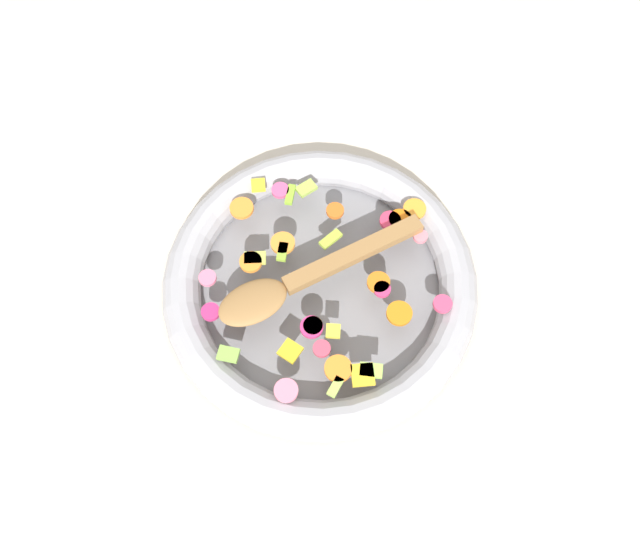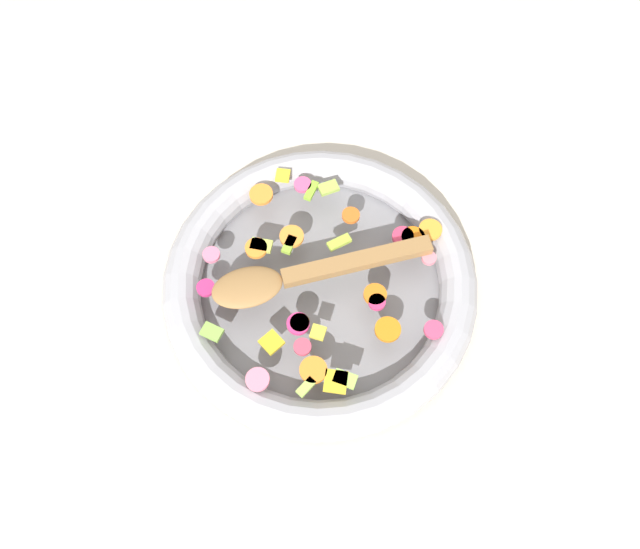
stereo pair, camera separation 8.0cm
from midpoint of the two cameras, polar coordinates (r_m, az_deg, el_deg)
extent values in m
plane|color=beige|center=(0.84, 2.69, -1.74)|extent=(4.00, 4.00, 0.00)
cylinder|color=slate|center=(0.84, 2.71, -1.58)|extent=(0.37, 0.37, 0.01)
torus|color=#9E9EA5|center=(0.82, 2.77, -1.04)|extent=(0.42, 0.42, 0.05)
cylinder|color=orange|center=(0.79, -4.62, -1.44)|extent=(0.03, 0.03, 0.01)
cylinder|color=orange|center=(0.82, 0.17, 3.21)|extent=(0.04, 0.04, 0.01)
cylinder|color=orange|center=(0.77, 1.10, -4.78)|extent=(0.03, 0.03, 0.01)
cylinder|color=orange|center=(0.79, 7.94, -2.14)|extent=(0.04, 0.04, 0.01)
cylinder|color=orange|center=(0.83, 11.22, 3.05)|extent=(0.04, 0.04, 0.01)
cylinder|color=orange|center=(0.81, -3.08, 2.13)|extent=(0.04, 0.04, 0.01)
cylinder|color=orange|center=(0.78, 9.16, -5.31)|extent=(0.04, 0.04, 0.01)
cylinder|color=orange|center=(0.85, -2.74, 7.06)|extent=(0.04, 0.04, 0.01)
cylinder|color=orange|center=(0.84, 12.73, 3.73)|extent=(0.04, 0.04, 0.01)
cylinder|color=orange|center=(0.75, 2.45, -9.05)|extent=(0.05, 0.05, 0.01)
cylinder|color=orange|center=(0.84, 5.56, 5.13)|extent=(0.03, 0.03, 0.01)
cube|color=#A3C03B|center=(0.82, 4.55, 2.67)|extent=(0.03, 0.02, 0.01)
cube|color=#9FC553|center=(0.74, 1.81, -10.59)|extent=(0.03, 0.01, 0.01)
cube|color=#88C032|center=(0.86, 1.87, 7.39)|extent=(0.03, 0.02, 0.01)
cube|color=#A0C04B|center=(0.86, 3.45, 7.67)|extent=(0.03, 0.03, 0.01)
cube|color=#BAC94E|center=(0.81, -2.62, 2.39)|extent=(0.03, 0.03, 0.01)
cube|color=#9ED252|center=(0.75, 5.39, -9.83)|extent=(0.03, 0.03, 0.01)
cube|color=#87B033|center=(0.81, -0.03, 2.46)|extent=(0.03, 0.02, 0.01)
cube|color=#84B349|center=(0.77, -6.96, -5.57)|extent=(0.03, 0.03, 0.01)
cylinder|color=pink|center=(0.81, -7.17, 1.51)|extent=(0.03, 0.03, 0.01)
cylinder|color=#C52C6B|center=(0.79, -7.60, -1.52)|extent=(0.03, 0.03, 0.01)
cylinder|color=#C93267|center=(0.79, 8.13, -2.84)|extent=(0.03, 0.03, 0.01)
cylinder|color=#DF5083|center=(0.86, 1.07, 7.95)|extent=(0.03, 0.03, 0.01)
cylinder|color=#EA7B82|center=(0.79, -4.36, -2.14)|extent=(0.02, 0.02, 0.01)
cylinder|color=pink|center=(0.75, -2.67, -9.91)|extent=(0.04, 0.04, 0.01)
cylinder|color=#C7425A|center=(0.76, 1.40, -6.97)|extent=(0.03, 0.03, 0.01)
cylinder|color=#DB3659|center=(0.83, 10.31, 3.16)|extent=(0.03, 0.03, 0.01)
cylinder|color=#D53172|center=(0.77, 0.95, -4.85)|extent=(0.03, 0.03, 0.01)
cylinder|color=pink|center=(0.82, 12.68, 1.18)|extent=(0.02, 0.02, 0.01)
cylinder|color=#DB4068|center=(0.79, 13.23, -5.25)|extent=(0.03, 0.03, 0.01)
cube|color=gold|center=(0.76, -1.47, -6.54)|extent=(0.02, 0.02, 0.01)
cube|color=yellow|center=(0.87, -0.79, 8.78)|extent=(0.03, 0.03, 0.01)
cube|color=gold|center=(0.75, 4.53, -10.07)|extent=(0.04, 0.04, 0.01)
cube|color=gold|center=(0.77, 2.81, -5.63)|extent=(0.02, 0.02, 0.01)
cube|color=olive|center=(0.80, 6.28, 0.91)|extent=(0.18, 0.12, 0.01)
ellipsoid|color=olive|center=(0.78, -3.78, -1.48)|extent=(0.11, 0.09, 0.01)
camera|label=1|loc=(0.04, -87.12, 6.02)|focal=35.00mm
camera|label=2|loc=(0.04, 92.88, -6.02)|focal=35.00mm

